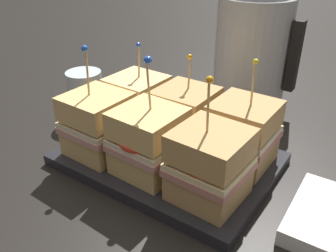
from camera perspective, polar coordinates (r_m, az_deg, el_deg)
ground_plane at (r=0.61m, az=0.00°, el=-5.97°), size 6.00×6.00×0.00m
serving_platter at (r=0.60m, az=0.00°, el=-5.26°), size 0.34×0.24×0.02m
sandwich_front_left at (r=0.59m, az=-11.18°, el=0.30°), size 0.10×0.10×0.18m
sandwich_front_center at (r=0.54m, az=-3.17°, el=-2.45°), size 0.10×0.10×0.18m
sandwich_front_right at (r=0.49m, az=6.70°, el=-6.25°), size 0.10×0.10×0.18m
sandwich_back_left at (r=0.66m, az=-4.90°, el=3.77°), size 0.10×0.10×0.16m
sandwich_back_center at (r=0.61m, az=2.61°, el=1.63°), size 0.10×0.10×0.16m
sandwich_back_right at (r=0.57m, az=11.87°, el=-1.18°), size 0.10×0.10×0.17m
kettle_steel at (r=0.79m, az=13.29°, el=11.39°), size 0.18×0.15×0.27m
drinking_glass at (r=0.75m, az=-13.04°, el=4.87°), size 0.07×0.07×0.10m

